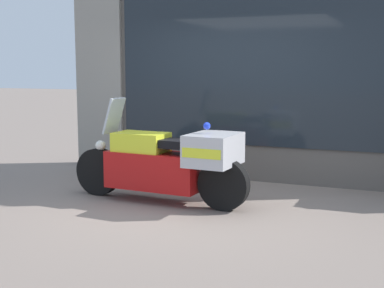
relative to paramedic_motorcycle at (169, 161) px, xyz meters
name	(u,v)px	position (x,y,z in m)	size (l,w,h in m)	color
ground_plane	(186,207)	(0.27, -0.09, -0.54)	(60.00, 60.00, 0.00)	gray
shop_building	(214,44)	(-0.12, 1.91, 1.53)	(5.58, 0.55, 4.13)	#56514C
window_display	(259,148)	(0.63, 1.94, -0.06)	(4.27, 0.30, 2.02)	slate
paramedic_motorcycle	(169,161)	(0.00, 0.00, 0.00)	(2.47, 0.75, 1.32)	black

